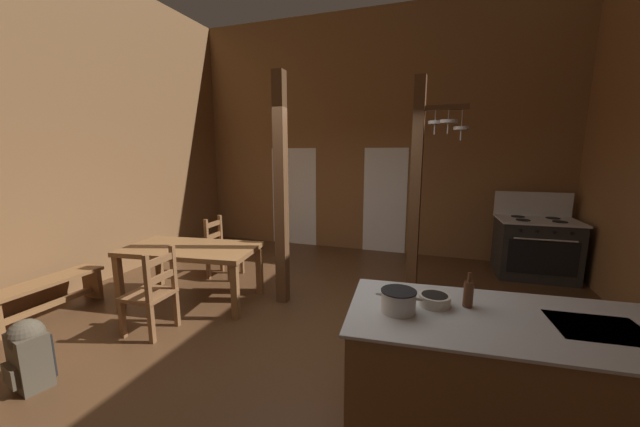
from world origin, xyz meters
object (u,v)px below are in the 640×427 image
stove_range (535,247)px  bench_along_left_wall (47,291)px  backpack (28,352)px  mixing_bowl_on_counter (434,300)px  kitchen_island (508,379)px  dining_table (191,253)px  ladderback_chair_by_post (222,248)px  stockpot_on_counter (398,301)px  ladderback_chair_near_window (152,293)px  bottle_tall_on_counter (468,293)px

stove_range → bench_along_left_wall: (-5.93, -3.44, -0.18)m
backpack → mixing_bowl_on_counter: (3.19, 0.75, 0.61)m
kitchen_island → dining_table: bearing=161.7°
ladderback_chair_by_post → stockpot_on_counter: size_ratio=3.05×
stockpot_on_counter → ladderback_chair_by_post: bearing=143.2°
ladderback_chair_near_window → backpack: size_ratio=1.59×
kitchen_island → stove_range: stove_range is taller
dining_table → backpack: (-0.15, -1.87, -0.34)m
mixing_bowl_on_counter → ladderback_chair_by_post: bearing=147.4°
stove_range → ladderback_chair_near_window: stove_range is taller
kitchen_island → bottle_tall_on_counter: (-0.28, 0.10, 0.54)m
stove_range → ladderback_chair_by_post: (-4.72, -1.59, -0.03)m
dining_table → stockpot_on_counter: size_ratio=5.79×
bench_along_left_wall → bottle_tall_on_counter: (4.65, -0.16, 0.68)m
backpack → stockpot_on_counter: size_ratio=1.91×
ladderback_chair_near_window → ladderback_chair_by_post: same height
ladderback_chair_by_post → bottle_tall_on_counter: size_ratio=3.77×
kitchen_island → dining_table: 3.74m
ladderback_chair_by_post → bottle_tall_on_counter: bottle_tall_on_counter is taller
dining_table → ladderback_chair_by_post: bearing=100.8°
backpack → stove_range: bearing=43.1°
backpack → stockpot_on_counter: stockpot_on_counter is taller
stove_range → backpack: 6.42m
stove_range → bottle_tall_on_counter: stove_range is taller
ladderback_chair_by_post → mixing_bowl_on_counter: size_ratio=4.30×
mixing_bowl_on_counter → dining_table: bearing=159.6°
kitchen_island → dining_table: kitchen_island is taller
stockpot_on_counter → mixing_bowl_on_counter: bearing=38.0°
stove_range → dining_table: 5.19m
bench_along_left_wall → kitchen_island: bearing=-2.9°
kitchen_island → dining_table: size_ratio=1.24×
mixing_bowl_on_counter → bottle_tall_on_counter: 0.24m
ladderback_chair_near_window → ladderback_chair_by_post: 1.79m
kitchen_island → mixing_bowl_on_counter: size_ratio=10.12×
bench_along_left_wall → mixing_bowl_on_counter: 4.48m
dining_table → ladderback_chair_near_window: (0.15, -0.83, -0.20)m
mixing_bowl_on_counter → bottle_tall_on_counter: bottle_tall_on_counter is taller
dining_table → backpack: size_ratio=3.03×
backpack → bottle_tall_on_counter: (3.41, 0.80, 0.67)m
stove_range → stockpot_on_counter: size_ratio=4.24×
kitchen_island → ladderback_chair_near_window: 3.41m
stove_range → bottle_tall_on_counter: (-1.28, -3.59, 0.50)m
kitchen_island → ladderback_chair_by_post: bearing=150.6°
ladderback_chair_near_window → stockpot_on_counter: 2.74m
ladderback_chair_by_post → mixing_bowl_on_counter: 3.85m
bench_along_left_wall → bottle_tall_on_counter: bottle_tall_on_counter is taller
stove_range → bench_along_left_wall: size_ratio=1.06×
stove_range → dining_table: stove_range is taller
ladderback_chair_near_window → bottle_tall_on_counter: size_ratio=3.77×
kitchen_island → mixing_bowl_on_counter: mixing_bowl_on_counter is taller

